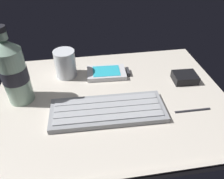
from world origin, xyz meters
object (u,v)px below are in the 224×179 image
(keyboard, at_px, (108,110))
(handheld_device, at_px, (108,73))
(juice_cup, at_px, (65,65))
(charger_block, at_px, (185,77))
(stylus_pen, at_px, (193,110))
(water_bottle, at_px, (14,72))

(keyboard, xyz_separation_m, handheld_device, (0.03, 0.17, -0.00))
(juice_cup, relative_size, charger_block, 1.21)
(handheld_device, distance_m, stylus_pen, 0.28)
(juice_cup, bearing_deg, keyboard, -60.84)
(juice_cup, distance_m, charger_block, 0.37)
(keyboard, distance_m, water_bottle, 0.26)
(handheld_device, bearing_deg, keyboard, -98.75)
(charger_block, xyz_separation_m, stylus_pen, (-0.03, -0.13, -0.01))
(keyboard, xyz_separation_m, stylus_pen, (0.22, -0.03, -0.00))
(keyboard, bearing_deg, stylus_pen, -7.25)
(charger_block, bearing_deg, keyboard, -158.01)
(water_bottle, distance_m, charger_block, 0.48)
(keyboard, xyz_separation_m, charger_block, (0.25, 0.10, 0.00))
(handheld_device, distance_m, water_bottle, 0.28)
(charger_block, height_order, stylus_pen, charger_block)
(charger_block, bearing_deg, handheld_device, 163.00)
(handheld_device, height_order, water_bottle, water_bottle)
(handheld_device, xyz_separation_m, charger_block, (0.22, -0.07, 0.00))
(stylus_pen, bearing_deg, charger_block, 76.38)
(keyboard, bearing_deg, charger_block, 21.99)
(charger_block, bearing_deg, stylus_pen, -104.28)
(handheld_device, height_order, juice_cup, juice_cup)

